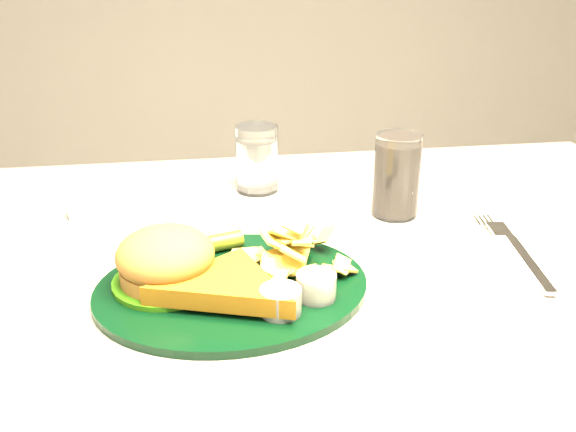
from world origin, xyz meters
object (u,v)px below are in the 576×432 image
fork_napkin (525,259)px  dinner_plate (231,264)px  cola_glass (397,176)px  water_glass (257,159)px

fork_napkin → dinner_plate: bearing=-169.4°
dinner_plate → fork_napkin: size_ratio=1.63×
cola_glass → dinner_plate: bearing=-143.3°
water_glass → cola_glass: cola_glass is taller
cola_glass → fork_napkin: bearing=-56.2°
dinner_plate → water_glass: (0.06, 0.31, 0.02)m
cola_glass → fork_napkin: (0.11, -0.17, -0.05)m
cola_glass → fork_napkin: size_ratio=0.63×
water_glass → fork_napkin: 0.42m
dinner_plate → cola_glass: 0.31m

